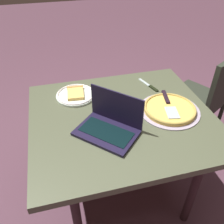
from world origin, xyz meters
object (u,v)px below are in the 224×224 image
pizza_tray (170,109)px  chair_near (205,96)px  table_knife (150,86)px  laptop (110,124)px  pizza_plate (76,94)px  dining_table (122,125)px

pizza_tray → chair_near: 0.67m
table_knife → chair_near: 0.58m
laptop → chair_near: size_ratio=0.44×
pizza_plate → chair_near: chair_near is taller
table_knife → pizza_tray: bearing=92.0°
laptop → pizza_tray: size_ratio=1.04×
pizza_tray → table_knife: (0.01, -0.30, -0.01)m
pizza_tray → table_knife: size_ratio=1.84×
table_knife → chair_near: size_ratio=0.23×
dining_table → laptop: 0.19m
dining_table → pizza_tray: pizza_tray is taller
dining_table → chair_near: (-0.82, -0.33, -0.14)m
pizza_tray → chair_near: chair_near is taller
laptop → chair_near: 1.06m
table_knife → chair_near: bearing=-173.6°
dining_table → pizza_plate: pizza_plate is taller
pizza_tray → chair_near: (-0.52, -0.36, -0.22)m
dining_table → laptop: laptop is taller
pizza_plate → chair_near: bearing=-177.5°
pizza_plate → table_knife: bearing=178.6°
laptop → pizza_tray: bearing=-168.3°
pizza_plate → table_knife: (-0.53, 0.01, -0.01)m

